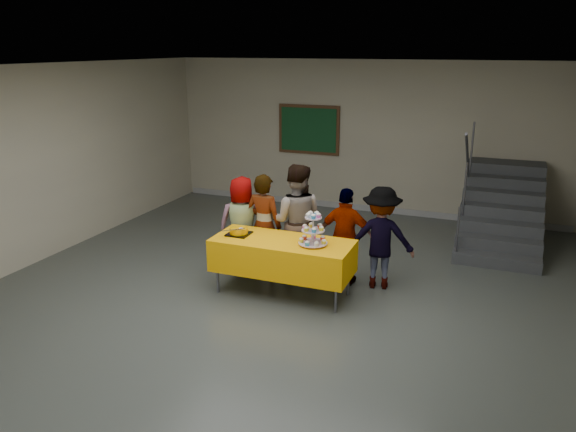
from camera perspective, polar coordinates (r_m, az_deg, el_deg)
name	(u,v)px	position (r m, az deg, el deg)	size (l,w,h in m)	color
room_shell	(260,146)	(6.57, -2.82, 7.09)	(10.00, 10.04, 3.02)	#4C514C
bake_table	(283,255)	(7.54, -0.56, -4.01)	(1.88, 0.78, 0.77)	#595960
cupcake_stand	(313,232)	(7.24, 2.56, -1.60)	(0.38, 0.38, 0.44)	silver
bear_cake	(239,230)	(7.70, -5.02, -1.46)	(0.32, 0.36, 0.12)	black
schoolchild_a	(242,224)	(8.32, -4.67, -0.84)	(0.70, 0.46, 1.43)	slate
schoolchild_b	(264,225)	(8.11, -2.47, -0.95)	(0.55, 0.36, 1.52)	slate
schoolchild_c	(296,221)	(8.08, 0.81, -0.48)	(0.81, 0.63, 1.66)	slate
schoolchild_d	(346,237)	(7.86, 5.90, -2.13)	(0.81, 0.34, 1.39)	slate
schoolchild_e	(381,238)	(7.82, 9.41, -2.19)	(0.93, 0.53, 1.44)	slate
staircase	(501,212)	(10.38, 20.84, 0.38)	(1.30, 2.40, 2.04)	#424447
noticeboard	(309,130)	(11.61, 2.12, 8.76)	(1.30, 0.05, 1.00)	#472B16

